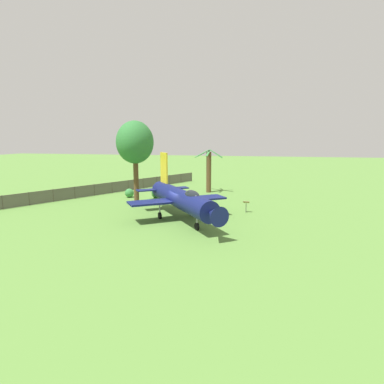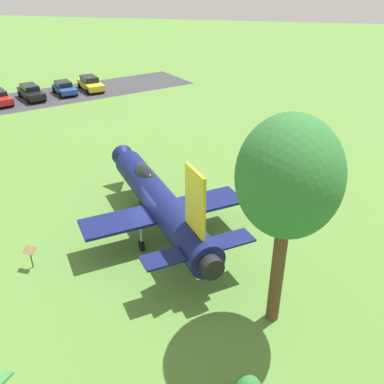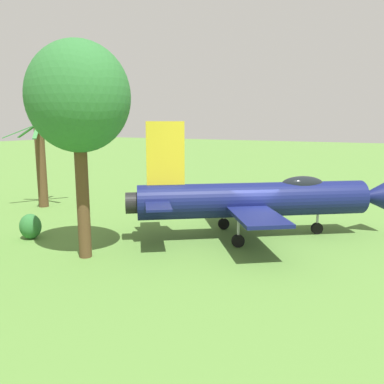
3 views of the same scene
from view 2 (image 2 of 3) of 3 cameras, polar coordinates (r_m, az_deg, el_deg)
ground_plane at (r=23.61m, az=-4.13°, el=-5.48°), size 200.00×200.00×0.00m
parking_strip at (r=51.21m, az=-18.70°, el=12.16°), size 29.41×29.75×0.00m
display_jet at (r=22.87m, az=-4.62°, el=-0.96°), size 12.03×10.05×5.73m
shade_tree at (r=15.07m, az=13.00°, el=1.87°), size 4.42×3.81×8.90m
info_plaque at (r=22.02m, az=-21.11°, el=-7.73°), size 0.43×0.62×1.14m
parked_car_yellow at (r=52.51m, az=-13.62°, el=14.14°), size 4.83×4.57×1.57m
parked_car_blue at (r=51.56m, az=-16.94°, el=13.38°), size 4.20×4.09×1.41m
parked_car_black at (r=50.66m, az=-21.00°, el=12.55°), size 4.51×4.65×1.53m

